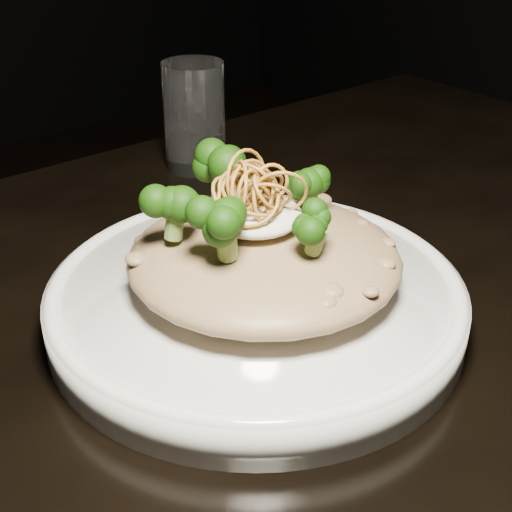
% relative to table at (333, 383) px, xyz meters
% --- Properties ---
extents(table, '(1.10, 0.80, 0.75)m').
position_rel_table_xyz_m(table, '(0.00, 0.00, 0.00)').
color(table, black).
rests_on(table, ground).
extents(plate, '(0.31, 0.31, 0.03)m').
position_rel_table_xyz_m(plate, '(-0.07, 0.02, 0.10)').
color(plate, white).
rests_on(plate, table).
extents(risotto, '(0.20, 0.20, 0.04)m').
position_rel_table_xyz_m(risotto, '(-0.06, 0.02, 0.14)').
color(risotto, brown).
rests_on(risotto, plate).
extents(broccoli, '(0.14, 0.14, 0.05)m').
position_rel_table_xyz_m(broccoli, '(-0.07, 0.02, 0.18)').
color(broccoli, black).
rests_on(broccoli, risotto).
extents(cheese, '(0.07, 0.07, 0.02)m').
position_rel_table_xyz_m(cheese, '(-0.06, 0.03, 0.17)').
color(cheese, silver).
rests_on(cheese, risotto).
extents(shallots, '(0.06, 0.06, 0.04)m').
position_rel_table_xyz_m(shallots, '(-0.07, 0.02, 0.20)').
color(shallots, '#91591E').
rests_on(shallots, cheese).
extents(drinking_glass, '(0.08, 0.08, 0.12)m').
position_rel_table_xyz_m(drinking_glass, '(0.07, 0.29, 0.14)').
color(drinking_glass, silver).
rests_on(drinking_glass, table).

